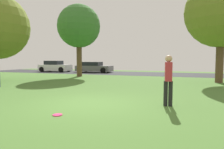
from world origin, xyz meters
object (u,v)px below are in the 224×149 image
oak_tree_center (222,12)px  parked_car_grey (94,67)px  oak_tree_right (79,27)px  parked_car_white (55,67)px  person_bystander (168,78)px  frisbee_disc (58,115)px

oak_tree_center → parked_car_grey: oak_tree_center is taller
oak_tree_center → oak_tree_right: size_ratio=1.08×
oak_tree_center → parked_car_white: oak_tree_center is taller
person_bystander → oak_tree_center: bearing=-27.6°
oak_tree_center → frisbee_disc: oak_tree_center is taller
person_bystander → frisbee_disc: 3.77m
oak_tree_right → parked_car_white: 9.60m
frisbee_disc → parked_car_white: bearing=125.9°
oak_tree_right → person_bystander: 13.61m
parked_car_grey → parked_car_white: bearing=-176.8°
oak_tree_right → parked_car_grey: 7.24m
person_bystander → parked_car_white: (-15.55, 15.29, -0.31)m
oak_tree_right → frisbee_disc: 14.15m
person_bystander → parked_car_grey: person_bystander is taller
parked_car_white → frisbee_disc: bearing=-54.1°
oak_tree_center → frisbee_disc: bearing=-117.4°
frisbee_disc → parked_car_grey: (-7.24, 17.87, 0.59)m
frisbee_disc → parked_car_grey: bearing=112.1°
person_bystander → parked_car_grey: size_ratio=0.39×
parked_car_white → parked_car_grey: parked_car_white is taller
person_bystander → frisbee_disc: size_ratio=6.40×
parked_car_grey → oak_tree_center: bearing=-29.3°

